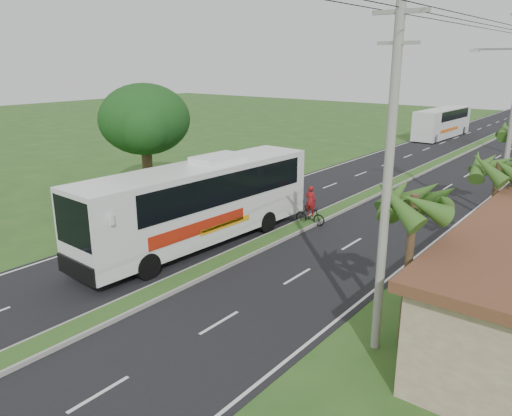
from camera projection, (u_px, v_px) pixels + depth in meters
The scene contains 12 objects.
ground at pixel (154, 296), 19.74m from camera, with size 180.00×180.00×0.00m, color #29521E.
road_asphalt at pixel (374, 193), 34.84m from camera, with size 14.00×160.00×0.02m, color black.
median_strip at pixel (374, 192), 34.82m from camera, with size 1.20×160.00×0.18m.
lane_edge_left at pixel (294, 180), 38.80m from camera, with size 0.12×160.00×0.01m, color silver.
lane_edge_right at pixel (474, 210), 30.89m from camera, with size 0.12×160.00×0.01m, color silver.
palm_verge_a at pixel (414, 203), 15.34m from camera, with size 2.40×2.40×5.45m.
palm_verge_b at pixel (499, 168), 22.01m from camera, with size 2.40×2.40×5.05m.
shade_tree at pixel (144, 122), 33.01m from camera, with size 6.30×6.00×7.54m.
utility_pole_a at pixel (388, 177), 14.61m from camera, with size 1.60×0.28×11.00m.
coach_bus_main at pixel (201, 199), 24.51m from camera, with size 3.47×13.68×4.38m.
coach_bus_far at pixel (442, 121), 59.24m from camera, with size 3.00×11.85×3.43m.
motorcyclist at pixel (310, 211), 27.96m from camera, with size 1.83×0.70×2.27m.
Camera 1 is at (14.23, -11.63, 8.96)m, focal length 35.00 mm.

